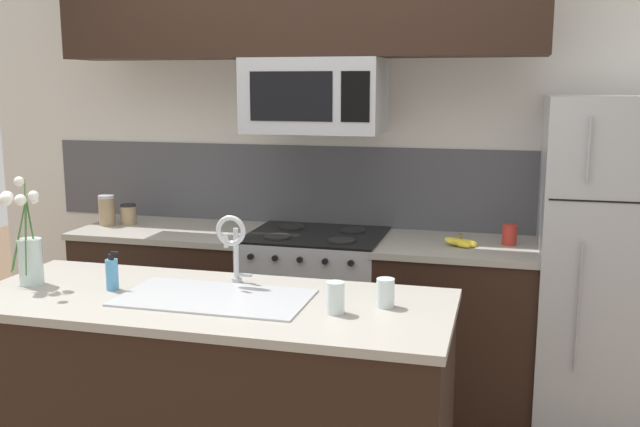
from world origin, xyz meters
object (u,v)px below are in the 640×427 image
object	(u,v)px
coffee_tin	(509,235)
sink_faucet	(232,240)
microwave	(315,96)
refrigerator	(629,264)
banana_bunch	(460,242)
flower_vase	(28,251)
storage_jar_tall	(107,210)
dish_soap_bottle	(112,274)
spare_glass	(385,293)
stove_range	(316,312)
drinking_glass	(335,298)
storage_jar_medium	(129,214)

from	to	relation	value
coffee_tin	sink_faucet	bearing A→B (deg)	-136.19
microwave	refrigerator	size ratio (longest dim) A/B	0.44
coffee_tin	banana_bunch	bearing A→B (deg)	-156.19
sink_faucet	flower_vase	size ratio (longest dim) A/B	0.64
storage_jar_tall	dish_soap_bottle	bearing A→B (deg)	-58.03
spare_glass	coffee_tin	bearing A→B (deg)	69.43
stove_range	spare_glass	size ratio (longest dim) A/B	8.31
microwave	refrigerator	world-z (taller)	microwave
refrigerator	banana_bunch	size ratio (longest dim) A/B	8.93
refrigerator	spare_glass	distance (m)	1.61
storage_jar_tall	refrigerator	bearing A→B (deg)	0.77
sink_faucet	drinking_glass	bearing A→B (deg)	-26.94
flower_vase	drinking_glass	bearing A→B (deg)	-1.73
banana_bunch	flower_vase	distance (m)	2.12
microwave	drinking_glass	xyz separation A→B (m)	(0.43, -1.29, -0.72)
storage_jar_medium	dish_soap_bottle	distance (m)	1.44
storage_jar_tall	stove_range	bearing A→B (deg)	0.86
banana_bunch	drinking_glass	bearing A→B (deg)	-106.96
stove_range	refrigerator	size ratio (longest dim) A/B	0.55
drinking_glass	flower_vase	distance (m)	1.36
flower_vase	microwave	bearing A→B (deg)	53.31
microwave	spare_glass	xyz separation A→B (m)	(0.60, -1.16, -0.73)
refrigerator	banana_bunch	bearing A→B (deg)	-174.61
spare_glass	flower_vase	distance (m)	1.53
microwave	flower_vase	bearing A→B (deg)	-126.69
storage_jar_tall	sink_faucet	size ratio (longest dim) A/B	0.60
stove_range	sink_faucet	world-z (taller)	sink_faucet
sink_faucet	dish_soap_bottle	distance (m)	0.52
refrigerator	drinking_glass	bearing A→B (deg)	-132.79
banana_bunch	spare_glass	world-z (taller)	spare_glass
spare_glass	sink_faucet	bearing A→B (deg)	168.89
refrigerator	coffee_tin	bearing A→B (deg)	177.12
refrigerator	spare_glass	size ratio (longest dim) A/B	15.20
sink_faucet	flower_vase	world-z (taller)	flower_vase
storage_jar_tall	coffee_tin	size ratio (longest dim) A/B	1.67
dish_soap_bottle	spare_glass	distance (m)	1.14
coffee_tin	spare_glass	size ratio (longest dim) A/B	0.98
stove_range	dish_soap_bottle	bearing A→B (deg)	-113.69
microwave	coffee_tin	xyz separation A→B (m)	(1.06, 0.07, -0.73)
refrigerator	storage_jar_tall	world-z (taller)	refrigerator
stove_range	drinking_glass	xyz separation A→B (m)	(0.43, -1.31, 0.51)
stove_range	refrigerator	xyz separation A→B (m)	(1.66, 0.02, 0.39)
dish_soap_bottle	drinking_glass	world-z (taller)	dish_soap_bottle
coffee_tin	drinking_glass	world-z (taller)	drinking_glass
refrigerator	banana_bunch	world-z (taller)	refrigerator
refrigerator	coffee_tin	world-z (taller)	refrigerator
refrigerator	storage_jar_medium	bearing A→B (deg)	179.63
sink_faucet	spare_glass	world-z (taller)	sink_faucet
microwave	refrigerator	bearing A→B (deg)	1.42
stove_range	microwave	bearing A→B (deg)	-89.84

